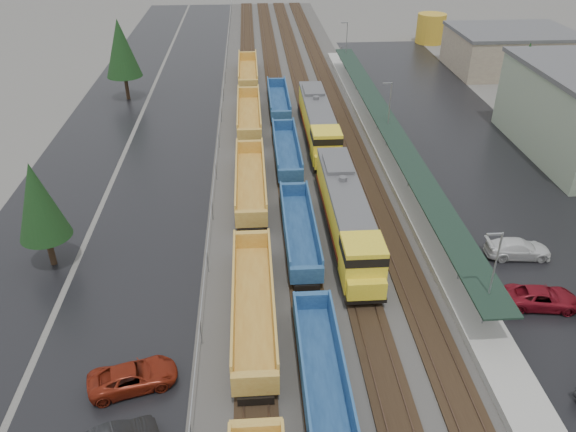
# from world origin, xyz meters

# --- Properties ---
(ballast_strip) EXTENTS (20.00, 160.00, 0.08)m
(ballast_strip) POSITION_xyz_m (0.00, 60.00, 0.04)
(ballast_strip) COLOR #302D2B
(ballast_strip) RESTS_ON ground
(trackbed) EXTENTS (14.60, 160.00, 0.22)m
(trackbed) POSITION_xyz_m (-0.00, 60.00, 0.16)
(trackbed) COLOR black
(trackbed) RESTS_ON ground
(west_parking_lot) EXTENTS (10.00, 160.00, 0.02)m
(west_parking_lot) POSITION_xyz_m (-15.00, 60.00, 0.01)
(west_parking_lot) COLOR black
(west_parking_lot) RESTS_ON ground
(west_road) EXTENTS (9.00, 160.00, 0.02)m
(west_road) POSITION_xyz_m (-25.00, 60.00, 0.01)
(west_road) COLOR black
(west_road) RESTS_ON ground
(east_commuter_lot) EXTENTS (16.00, 100.00, 0.02)m
(east_commuter_lot) POSITION_xyz_m (19.00, 50.00, 0.01)
(east_commuter_lot) COLOR black
(east_commuter_lot) RESTS_ON ground
(station_platform) EXTENTS (3.00, 80.00, 8.00)m
(station_platform) POSITION_xyz_m (9.50, 50.01, 0.73)
(station_platform) COLOR #9E9B93
(station_platform) RESTS_ON ground
(chainlink_fence) EXTENTS (0.08, 160.04, 2.02)m
(chainlink_fence) POSITION_xyz_m (-9.50, 58.44, 1.61)
(chainlink_fence) COLOR gray
(chainlink_fence) RESTS_ON ground
(tree_west_near) EXTENTS (3.96, 3.96, 9.00)m
(tree_west_near) POSITION_xyz_m (-22.00, 30.00, 5.82)
(tree_west_near) COLOR #332316
(tree_west_near) RESTS_ON ground
(tree_west_far) EXTENTS (4.84, 4.84, 11.00)m
(tree_west_far) POSITION_xyz_m (-23.00, 70.00, 7.12)
(tree_west_far) COLOR #332316
(tree_west_far) RESTS_ON ground
(tree_east) EXTENTS (4.40, 4.40, 10.00)m
(tree_east) POSITION_xyz_m (28.00, 58.00, 6.47)
(tree_east) COLOR #332316
(tree_east) RESTS_ON ground
(locomotive_lead) EXTENTS (3.06, 20.18, 4.57)m
(locomotive_lead) POSITION_xyz_m (2.00, 31.87, 2.43)
(locomotive_lead) COLOR black
(locomotive_lead) RESTS_ON ground
(locomotive_trail) EXTENTS (3.06, 20.18, 4.57)m
(locomotive_trail) POSITION_xyz_m (2.00, 52.87, 2.43)
(locomotive_trail) COLOR black
(locomotive_trail) RESTS_ON ground
(well_string_yellow) EXTENTS (2.86, 108.06, 2.54)m
(well_string_yellow) POSITION_xyz_m (-6.00, 31.57, 1.24)
(well_string_yellow) COLOR #C08835
(well_string_yellow) RESTS_ON ground
(well_string_blue) EXTENTS (2.58, 95.76, 2.29)m
(well_string_blue) POSITION_xyz_m (-2.00, 23.62, 1.15)
(well_string_blue) COLOR navy
(well_string_blue) RESTS_ON ground
(storage_tank) EXTENTS (5.32, 5.32, 5.32)m
(storage_tank) POSITION_xyz_m (28.63, 98.74, 2.66)
(storage_tank) COLOR gold
(storage_tank) RESTS_ON ground
(parked_car_west_c) EXTENTS (3.75, 5.77, 1.48)m
(parked_car_west_c) POSITION_xyz_m (-13.40, 16.67, 0.74)
(parked_car_west_c) COLOR maroon
(parked_car_west_c) RESTS_ON ground
(parked_car_east_b) EXTENTS (3.13, 5.55, 1.46)m
(parked_car_east_b) POSITION_xyz_m (14.80, 22.28, 0.73)
(parked_car_east_b) COLOR maroon
(parked_car_east_b) RESTS_ON ground
(parked_car_east_c) EXTENTS (2.51, 5.41, 1.53)m
(parked_car_east_c) POSITION_xyz_m (15.67, 28.48, 0.76)
(parked_car_east_c) COLOR silver
(parked_car_east_c) RESTS_ON ground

